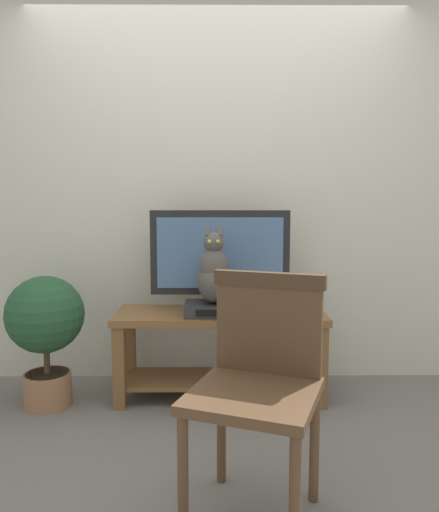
% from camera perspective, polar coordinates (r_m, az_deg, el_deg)
% --- Properties ---
extents(ground_plane, '(12.00, 12.00, 0.00)m').
position_cam_1_polar(ground_plane, '(2.69, -0.47, -20.65)').
color(ground_plane, slate).
extents(back_wall, '(7.00, 0.12, 2.80)m').
position_cam_1_polar(back_wall, '(3.37, -0.47, 9.39)').
color(back_wall, beige).
rests_on(back_wall, ground).
extents(tv_stand, '(1.30, 0.45, 0.54)m').
position_cam_1_polar(tv_stand, '(3.07, -0.01, -9.78)').
color(tv_stand, brown).
rests_on(tv_stand, ground).
extents(tv, '(0.87, 0.20, 0.63)m').
position_cam_1_polar(tv, '(3.05, -0.02, -0.13)').
color(tv, black).
rests_on(tv, tv_stand).
extents(media_box, '(0.35, 0.24, 0.08)m').
position_cam_1_polar(media_box, '(2.94, -0.75, -6.23)').
color(media_box, '#2D2D30').
rests_on(media_box, tv_stand).
extents(cat, '(0.20, 0.36, 0.48)m').
position_cam_1_polar(cat, '(2.88, -0.74, -2.05)').
color(cat, '#514C47').
rests_on(cat, media_box).
extents(wooden_chair, '(0.60, 0.60, 0.94)m').
position_cam_1_polar(wooden_chair, '(1.95, 4.63, -13.46)').
color(wooden_chair, '#513823').
rests_on(wooden_chair, ground).
extents(book_stack, '(0.20, 0.16, 0.07)m').
position_cam_1_polar(book_stack, '(3.03, 9.06, -5.91)').
color(book_stack, '#33477A').
rests_on(book_stack, tv_stand).
extents(potted_plant, '(0.46, 0.46, 0.79)m').
position_cam_1_polar(potted_plant, '(3.08, -19.90, -7.73)').
color(potted_plant, '#9E6B4C').
rests_on(potted_plant, ground).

